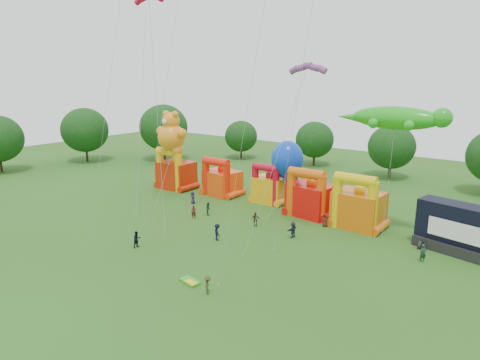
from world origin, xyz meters
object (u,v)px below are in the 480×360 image
Objects in this scene: spectator_4 at (255,219)px; bouncy_castle_2 at (269,188)px; teddy_bear_kite at (167,162)px; bouncy_castle_0 at (175,173)px; gecko_kite at (394,128)px; stage_trailer at (458,229)px; spectator_0 at (193,198)px; octopus_kite at (285,172)px.

bouncy_castle_2 is at bearing -100.47° from spectator_4.
spectator_4 is at bearing -66.33° from bouncy_castle_2.
teddy_bear_kite is (-14.67, -6.03, 2.99)m from bouncy_castle_2.
bouncy_castle_0 reaches higher than bouncy_castle_2.
gecko_kite is 8.23× the size of spectator_4.
bouncy_castle_0 is 3.81× the size of spectator_4.
stage_trailer is at bearing -7.65° from bouncy_castle_2.
gecko_kite is at bearing -5.50° from bouncy_castle_2.
stage_trailer reaches higher than spectator_4.
gecko_kite reaches higher than stage_trailer.
bouncy_castle_0 is at bearing 161.42° from spectator_0.
teddy_bear_kite reaches higher than spectator_0.
bouncy_castle_0 is at bearing -173.80° from octopus_kite.
teddy_bear_kite is 0.87× the size of gecko_kite.
teddy_bear_kite reaches higher than bouncy_castle_2.
bouncy_castle_0 is 4.99m from teddy_bear_kite.
octopus_kite reaches higher than bouncy_castle_2.
gecko_kite is (34.33, 0.65, 9.70)m from bouncy_castle_0.
teddy_bear_kite is at bearing -44.74° from spectator_4.
teddy_bear_kite is 1.30× the size of octopus_kite.
bouncy_castle_0 is 0.53× the size of teddy_bear_kite.
bouncy_castle_2 is 0.40× the size of gecko_kite.
bouncy_castle_0 reaches higher than stage_trailer.
octopus_kite is at bearing 172.05° from stage_trailer.
spectator_4 is (4.19, -9.56, -1.35)m from bouncy_castle_2.
teddy_bear_kite is (2.07, -3.69, 2.65)m from bouncy_castle_0.
teddy_bear_kite is 7.13× the size of spectator_4.
spectator_0 is at bearing -45.45° from spectator_4.
spectator_0 is (-8.55, -7.01, -1.35)m from bouncy_castle_2.
bouncy_castle_2 is (16.74, 2.35, -0.35)m from bouncy_castle_0.
bouncy_castle_0 is at bearing -172.02° from bouncy_castle_2.
gecko_kite is 16.70m from octopus_kite.
bouncy_castle_2 is 0.60× the size of octopus_kite.
octopus_kite is 10.27m from spectator_4.
gecko_kite is at bearing 1.09° from bouncy_castle_0.
octopus_kite is 5.48× the size of spectator_4.
spectator_4 is at bearing -19.02° from bouncy_castle_0.
teddy_bear_kite is 7.13× the size of spectator_0.
stage_trailer is 4.76× the size of spectator_4.
octopus_kite is at bearing 174.42° from gecko_kite.
octopus_kite is 13.71m from spectator_0.
bouncy_castle_0 is at bearing -53.16° from spectator_4.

